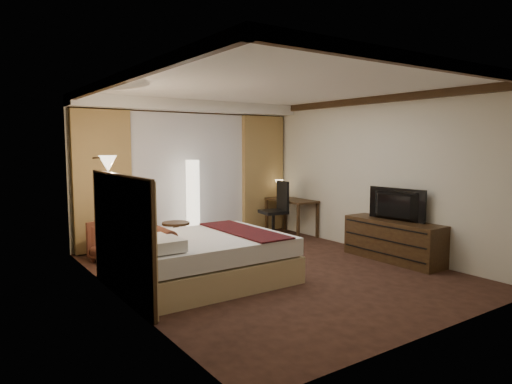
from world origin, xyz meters
TOP-DOWN VIEW (x-y plane):
  - floor at (0.00, 0.00)m, footprint 4.50×5.50m
  - ceiling at (0.00, 0.00)m, footprint 4.50×5.50m
  - back_wall at (0.00, 2.75)m, footprint 4.50×0.02m
  - left_wall at (-2.25, 0.00)m, footprint 0.02×5.50m
  - right_wall at (2.25, 0.00)m, footprint 0.02×5.50m
  - crown_molding at (0.00, 0.00)m, footprint 4.50×5.50m
  - soffit at (0.00, 2.50)m, footprint 4.50×0.50m
  - curtain_sheer at (0.00, 2.67)m, footprint 2.48×0.04m
  - curtain_left_drape at (-1.70, 2.61)m, footprint 1.00×0.14m
  - curtain_right_drape at (1.70, 2.61)m, footprint 1.00×0.14m
  - wall_sconce at (-2.09, 0.96)m, footprint 0.24×0.24m
  - bed at (-1.09, 0.10)m, footprint 2.20×1.72m
  - headboard at (-2.20, 0.10)m, footprint 0.12×2.02m
  - armchair at (-1.69, 1.83)m, footprint 0.89×0.92m
  - side_table at (-0.67, 1.89)m, footprint 0.48×0.48m
  - floor_lamp at (-0.11, 2.32)m, footprint 0.34×0.34m
  - desk at (1.95, 1.93)m, footprint 0.55×1.14m
  - desk_lamp at (1.95, 2.35)m, footprint 0.18×0.18m
  - office_chair at (1.44, 1.88)m, footprint 0.64×0.64m
  - dresser at (2.00, -0.63)m, footprint 0.50×1.69m
  - television at (1.97, -0.63)m, footprint 0.68×1.06m

SIDE VIEW (x-z plane):
  - floor at x=0.00m, z-range -0.01..0.01m
  - side_table at x=-0.67m, z-range 0.00..0.53m
  - bed at x=-1.09m, z-range 0.00..0.65m
  - dresser at x=2.00m, z-range 0.00..0.66m
  - armchair at x=-1.69m, z-range 0.00..0.74m
  - desk at x=1.95m, z-range 0.00..0.75m
  - office_chair at x=1.44m, z-range 0.00..1.15m
  - headboard at x=-2.20m, z-range 0.00..1.50m
  - floor_lamp at x=-0.11m, z-range 0.00..1.61m
  - desk_lamp at x=1.95m, z-range 0.75..1.09m
  - television at x=1.97m, z-range 0.88..1.01m
  - curtain_sheer at x=0.00m, z-range 0.02..2.48m
  - curtain_left_drape at x=-1.70m, z-range 0.02..2.48m
  - curtain_right_drape at x=1.70m, z-range 0.02..2.48m
  - back_wall at x=0.00m, z-range 0.00..2.70m
  - left_wall at x=-2.25m, z-range 0.00..2.70m
  - right_wall at x=2.25m, z-range 0.00..2.70m
  - wall_sconce at x=-2.09m, z-range 1.50..1.74m
  - soffit at x=0.00m, z-range 2.50..2.70m
  - crown_molding at x=0.00m, z-range 2.58..2.70m
  - ceiling at x=0.00m, z-range 2.70..2.71m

